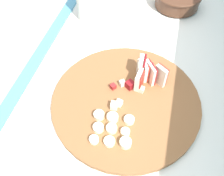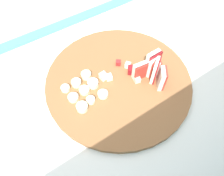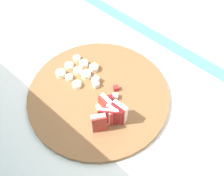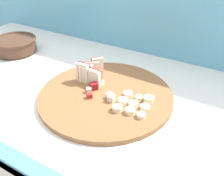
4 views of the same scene
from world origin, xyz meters
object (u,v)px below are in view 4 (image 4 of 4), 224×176
apple_wedge_fan (90,72)px  cutting_board (106,95)px  apple_dice_pile (99,91)px  banana_slice_rows (133,104)px  ceramic_bowl (15,44)px

apple_wedge_fan → cutting_board: bearing=-25.0°
apple_wedge_fan → apple_dice_pile: apple_wedge_fan is taller
apple_wedge_fan → banana_slice_rows: apple_wedge_fan is taller
apple_dice_pile → banana_slice_rows: (0.12, -0.01, -0.00)m
ceramic_bowl → banana_slice_rows: bearing=-10.3°
cutting_board → ceramic_bowl: size_ratio=2.29×
banana_slice_rows → ceramic_bowl: (-0.59, 0.11, 0.01)m
apple_dice_pile → ceramic_bowl: ceramic_bowl is taller
apple_dice_pile → banana_slice_rows: bearing=-2.8°
apple_dice_pile → banana_slice_rows: size_ratio=0.92×
banana_slice_rows → ceramic_bowl: 0.60m
banana_slice_rows → cutting_board: bearing=171.8°
ceramic_bowl → cutting_board: bearing=-10.8°
cutting_board → apple_wedge_fan: apple_wedge_fan is taller
apple_wedge_fan → ceramic_bowl: apple_wedge_fan is taller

